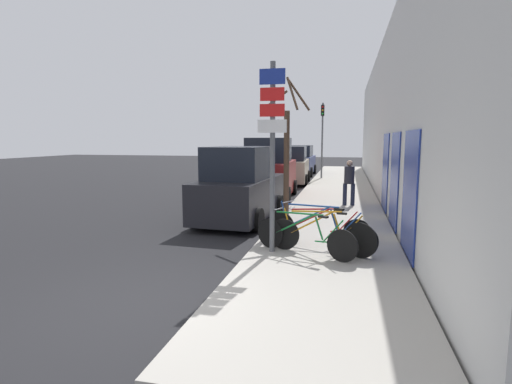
# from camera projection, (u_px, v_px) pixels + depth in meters

# --- Properties ---
(ground_plane) EXTENTS (80.00, 80.00, 0.00)m
(ground_plane) POSITION_uv_depth(u_px,v_px,m) (274.00, 199.00, 16.93)
(ground_plane) COLOR black
(sidewalk_curb) EXTENTS (3.20, 32.00, 0.15)m
(sidewalk_curb) POSITION_uv_depth(u_px,v_px,m) (338.00, 190.00, 19.05)
(sidewalk_curb) COLOR #ADA89E
(sidewalk_curb) RESTS_ON ground
(building_facade) EXTENTS (0.23, 32.00, 6.50)m
(building_facade) POSITION_uv_depth(u_px,v_px,m) (379.00, 123.00, 18.17)
(building_facade) COLOR silver
(building_facade) RESTS_ON ground
(signpost) EXTENTS (0.59, 0.13, 3.89)m
(signpost) POSITION_uv_depth(u_px,v_px,m) (272.00, 148.00, 8.14)
(signpost) COLOR #595B60
(signpost) RESTS_ON sidewalk_curb
(bicycle_0) EXTENTS (2.15, 1.00, 0.89)m
(bicycle_0) POSITION_uv_depth(u_px,v_px,m) (304.00, 236.00, 8.16)
(bicycle_0) COLOR black
(bicycle_0) RESTS_ON sidewalk_curb
(bicycle_1) EXTENTS (2.26, 0.50, 0.92)m
(bicycle_1) POSITION_uv_depth(u_px,v_px,m) (322.00, 235.00, 8.25)
(bicycle_1) COLOR black
(bicycle_1) RESTS_ON sidewalk_curb
(bicycle_2) EXTENTS (2.39, 1.18, 0.99)m
(bicycle_2) POSITION_uv_depth(u_px,v_px,m) (318.00, 231.00, 8.51)
(bicycle_2) COLOR black
(bicycle_2) RESTS_ON sidewalk_curb
(bicycle_3) EXTENTS (2.27, 0.44, 0.84)m
(bicycle_3) POSITION_uv_depth(u_px,v_px,m) (319.00, 228.00, 8.97)
(bicycle_3) COLOR black
(bicycle_3) RESTS_ON sidewalk_curb
(parked_car_0) EXTENTS (2.24, 4.26, 2.28)m
(parked_car_0) POSITION_uv_depth(u_px,v_px,m) (240.00, 188.00, 12.14)
(parked_car_0) COLOR black
(parked_car_0) RESTS_ON ground
(parked_car_1) EXTENTS (2.16, 4.28, 2.56)m
(parked_car_1) POSITION_uv_depth(u_px,v_px,m) (269.00, 171.00, 16.93)
(parked_car_1) COLOR maroon
(parked_car_1) RESTS_ON ground
(parked_car_2) EXTENTS (2.19, 4.27, 2.11)m
(parked_car_2) POSITION_uv_depth(u_px,v_px,m) (291.00, 166.00, 22.54)
(parked_car_2) COLOR gray
(parked_car_2) RESTS_ON ground
(parked_car_3) EXTENTS (2.00, 4.45, 2.08)m
(parked_car_3) POSITION_uv_depth(u_px,v_px,m) (300.00, 161.00, 27.73)
(parked_car_3) COLOR navy
(parked_car_3) RESTS_ON ground
(pedestrian_near) EXTENTS (0.42, 0.36, 1.61)m
(pedestrian_near) POSITION_uv_depth(u_px,v_px,m) (349.00, 179.00, 14.21)
(pedestrian_near) COLOR #1E2338
(pedestrian_near) RESTS_ON sidewalk_curb
(street_tree) EXTENTS (1.39, 0.58, 3.97)m
(street_tree) POSITION_uv_depth(u_px,v_px,m) (287.00, 160.00, 10.68)
(street_tree) COLOR #4C3828
(street_tree) RESTS_ON sidewalk_curb
(traffic_light) EXTENTS (0.20, 0.30, 4.50)m
(traffic_light) POSITION_uv_depth(u_px,v_px,m) (322.00, 130.00, 23.93)
(traffic_light) COLOR #595B60
(traffic_light) RESTS_ON sidewalk_curb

